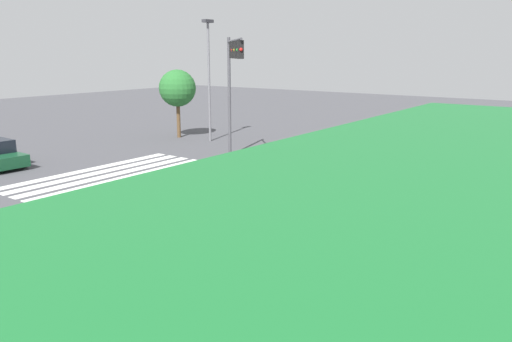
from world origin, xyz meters
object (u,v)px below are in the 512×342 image
object	(u,v)px
traffic_signal_mast	(233,68)
street_light_pole_a	(209,70)
tree_corner_b	(177,88)
pedestrian	(348,314)
car_2	(375,196)

from	to	relation	value
traffic_signal_mast	street_light_pole_a	world-z (taller)	street_light_pole_a
traffic_signal_mast	tree_corner_b	xyz separation A→B (m)	(-4.47, -8.68, -1.64)
pedestrian	car_2	bearing A→B (deg)	-26.88
tree_corner_b	car_2	bearing A→B (deg)	65.73
street_light_pole_a	tree_corner_b	distance (m)	3.15
pedestrian	street_light_pole_a	bearing A→B (deg)	0.81
traffic_signal_mast	car_2	bearing A→B (deg)	23.45
car_2	pedestrian	distance (m)	9.26
traffic_signal_mast	pedestrian	bearing A→B (deg)	1.00
traffic_signal_mast	car_2	size ratio (longest dim) A/B	1.46
traffic_signal_mast	tree_corner_b	world-z (taller)	traffic_signal_mast
traffic_signal_mast	street_light_pole_a	distance (m)	7.47
pedestrian	tree_corner_b	bearing A→B (deg)	5.04
car_2	pedestrian	bearing A→B (deg)	-159.60
street_light_pole_a	tree_corner_b	size ratio (longest dim) A/B	1.68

